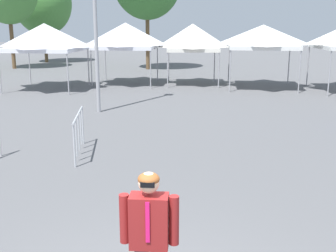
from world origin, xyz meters
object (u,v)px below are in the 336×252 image
canopy_tent_center (126,36)px  tree_behind_tents_center (43,3)px  crowd_barrier_mid_lot (78,126)px  canopy_tent_far_left (193,37)px  canopy_tent_behind_left (263,37)px  person_foreground (149,237)px  canopy_tent_behind_right (45,37)px

canopy_tent_center → tree_behind_tents_center: size_ratio=0.44×
tree_behind_tents_center → crowd_barrier_mid_lot: 27.88m
canopy_tent_far_left → tree_behind_tents_center: tree_behind_tents_center is taller
canopy_tent_behind_left → person_foreground: size_ratio=2.05×
person_foreground → tree_behind_tents_center: bearing=111.2°
canopy_tent_center → tree_behind_tents_center: (-9.04, 12.80, 2.30)m
canopy_tent_behind_right → tree_behind_tents_center: 15.93m
canopy_tent_behind_right → canopy_tent_behind_left: bearing=5.5°
canopy_tent_far_left → tree_behind_tents_center: size_ratio=0.43×
canopy_tent_far_left → tree_behind_tents_center: 18.14m
canopy_tent_behind_right → person_foreground: 18.43m
person_foreground → tree_behind_tents_center: (-12.33, 31.80, 3.90)m
canopy_tent_center → canopy_tent_behind_left: 7.31m
canopy_tent_center → person_foreground: 19.35m
canopy_tent_behind_left → tree_behind_tents_center: tree_behind_tents_center is taller
canopy_tent_behind_right → canopy_tent_far_left: (7.42, 2.11, -0.06)m
crowd_barrier_mid_lot → person_foreground: bearing=-67.9°
canopy_tent_far_left → person_foreground: (-0.36, -19.07, -1.51)m
canopy_tent_behind_right → tree_behind_tents_center: bearing=109.6°
canopy_tent_center → crowd_barrier_mid_lot: canopy_tent_center is taller
canopy_tent_behind_right → canopy_tent_far_left: bearing=15.9°
canopy_tent_center → person_foreground: (3.29, -19.00, -1.60)m
tree_behind_tents_center → canopy_tent_center: bearing=-54.8°
canopy_tent_far_left → crowd_barrier_mid_lot: size_ratio=1.57×
canopy_tent_behind_left → person_foreground: (-3.95, -18.01, -1.59)m
canopy_tent_behind_left → crowd_barrier_mid_lot: 13.69m
canopy_tent_center → tree_behind_tents_center: 15.84m
canopy_tent_far_left → person_foreground: size_ratio=1.84×
canopy_tent_far_left → canopy_tent_behind_left: size_ratio=0.90×
canopy_tent_behind_right → crowd_barrier_mid_lot: 11.96m
person_foreground → tree_behind_tents_center: tree_behind_tents_center is taller
canopy_tent_behind_right → crowd_barrier_mid_lot: bearing=-67.1°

